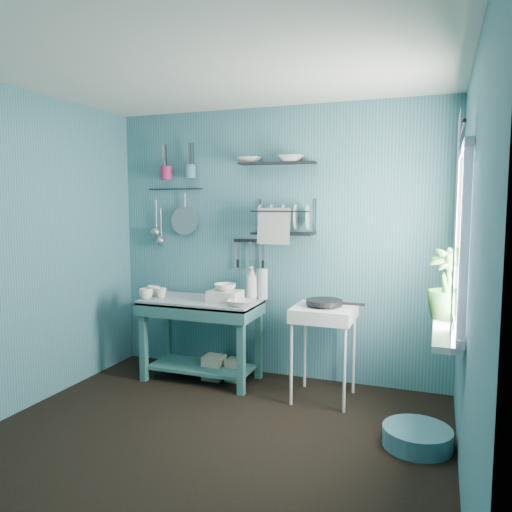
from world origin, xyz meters
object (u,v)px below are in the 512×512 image
(mug_left, at_px, (146,294))
(potted_plant, at_px, (447,284))
(wash_tub, at_px, (225,296))
(hotplate_stand, at_px, (323,353))
(dish_rack, at_px, (284,217))
(colander, at_px, (185,221))
(work_counter, at_px, (201,340))
(utensil_cup_magenta, at_px, (166,173))
(soap_bottle, at_px, (252,282))
(floor_basin, at_px, (417,437))
(water_bottle, at_px, (263,284))
(mug_mid, at_px, (161,293))
(frying_pan, at_px, (324,302))
(storage_tin_large, at_px, (214,367))
(utensil_cup_teal, at_px, (190,172))
(storage_tin_small, at_px, (235,370))
(mug_right, at_px, (153,291))

(mug_left, relative_size, potted_plant, 0.25)
(wash_tub, height_order, hotplate_stand, wash_tub)
(dish_rack, xyz_separation_m, colander, (-1.04, 0.08, -0.05))
(work_counter, relative_size, utensil_cup_magenta, 8.17)
(work_counter, xyz_separation_m, colander, (-0.34, 0.34, 1.08))
(work_counter, bearing_deg, soap_bottle, 13.48)
(hotplate_stand, relative_size, utensil_cup_magenta, 6.02)
(soap_bottle, bearing_deg, colander, 169.83)
(dish_rack, height_order, floor_basin, dish_rack)
(water_bottle, relative_size, floor_basin, 0.61)
(colander, bearing_deg, mug_left, -105.83)
(mug_mid, distance_m, frying_pan, 1.53)
(water_bottle, distance_m, storage_tin_large, 0.90)
(water_bottle, height_order, utensil_cup_teal, utensil_cup_teal)
(storage_tin_small, bearing_deg, soap_bottle, 45.00)
(wash_tub, relative_size, storage_tin_small, 1.40)
(dish_rack, bearing_deg, soap_bottle, -171.50)
(mug_right, xyz_separation_m, dish_rack, (1.20, 0.26, 0.70))
(water_bottle, xyz_separation_m, frying_pan, (0.63, -0.28, -0.07))
(frying_pan, bearing_deg, utensil_cup_magenta, 167.68)
(hotplate_stand, relative_size, storage_tin_small, 3.91)
(dish_rack, distance_m, storage_tin_large, 1.53)
(colander, relative_size, storage_tin_small, 1.40)
(work_counter, xyz_separation_m, wash_tub, (0.25, -0.02, 0.43))
(dish_rack, relative_size, storage_tin_large, 2.50)
(floor_basin, bearing_deg, storage_tin_large, 159.00)
(dish_rack, bearing_deg, mug_mid, -166.44)
(hotplate_stand, bearing_deg, work_counter, -173.00)
(soap_bottle, relative_size, storage_tin_large, 1.36)
(hotplate_stand, bearing_deg, mug_mid, -170.03)
(mug_mid, relative_size, utensil_cup_teal, 0.77)
(mug_left, distance_m, utensil_cup_teal, 1.24)
(colander, bearing_deg, soap_bottle, -10.17)
(mug_left, relative_size, dish_rack, 0.22)
(soap_bottle, relative_size, utensil_cup_teal, 2.30)
(water_bottle, xyz_separation_m, utensil_cup_teal, (-0.78, 0.09, 1.03))
(potted_plant, bearing_deg, mug_mid, 172.26)
(work_counter, relative_size, frying_pan, 3.54)
(mug_left, bearing_deg, frying_pan, 3.53)
(hotplate_stand, bearing_deg, mug_right, -172.11)
(wash_tub, relative_size, frying_pan, 0.93)
(mug_left, xyz_separation_m, water_bottle, (1.00, 0.38, 0.09))
(work_counter, height_order, utensil_cup_teal, utensil_cup_teal)
(storage_tin_small, bearing_deg, wash_tub, -116.57)
(colander, bearing_deg, wash_tub, -31.15)
(frying_pan, bearing_deg, mug_left, -176.47)
(wash_tub, distance_m, utensil_cup_teal, 1.28)
(dish_rack, xyz_separation_m, storage_tin_large, (-0.60, -0.21, -1.39))
(storage_tin_small, bearing_deg, mug_right, -174.29)
(water_bottle, height_order, storage_tin_large, water_bottle)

